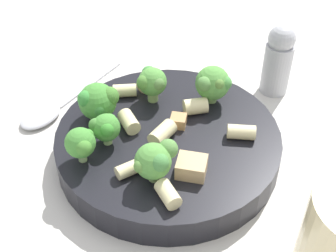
# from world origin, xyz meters

# --- Properties ---
(ground_plane) EXTENTS (2.00, 2.00, 0.00)m
(ground_plane) POSITION_xyz_m (0.00, 0.00, 0.00)
(ground_plane) COLOR beige
(pasta_bowl) EXTENTS (0.23, 0.23, 0.03)m
(pasta_bowl) POSITION_xyz_m (0.00, 0.00, 0.02)
(pasta_bowl) COLOR black
(pasta_bowl) RESTS_ON ground_plane
(broccoli_floret_0) EXTENTS (0.04, 0.04, 0.04)m
(broccoli_floret_0) POSITION_xyz_m (-0.01, -0.06, 0.06)
(broccoli_floret_0) COLOR #93B766
(broccoli_floret_0) RESTS_ON pasta_bowl
(broccoli_floret_1) EXTENTS (0.04, 0.04, 0.04)m
(broccoli_floret_1) POSITION_xyz_m (0.05, 0.05, 0.06)
(broccoli_floret_1) COLOR #84AD60
(broccoli_floret_1) RESTS_ON pasta_bowl
(broccoli_floret_2) EXTENTS (0.03, 0.03, 0.04)m
(broccoli_floret_2) POSITION_xyz_m (-0.02, 0.06, 0.06)
(broccoli_floret_2) COLOR #93B766
(broccoli_floret_2) RESTS_ON pasta_bowl
(broccoli_floret_3) EXTENTS (0.03, 0.03, 0.03)m
(broccoli_floret_3) POSITION_xyz_m (-0.06, -0.01, 0.05)
(broccoli_floret_3) COLOR #9EC175
(broccoli_floret_3) RESTS_ON pasta_bowl
(broccoli_floret_4) EXTENTS (0.04, 0.04, 0.04)m
(broccoli_floret_4) POSITION_xyz_m (-0.07, 0.02, 0.05)
(broccoli_floret_4) COLOR #9EC175
(broccoli_floret_4) RESTS_ON pasta_bowl
(broccoli_floret_5) EXTENTS (0.03, 0.03, 0.04)m
(broccoli_floret_5) POSITION_xyz_m (-0.08, -0.04, 0.05)
(broccoli_floret_5) COLOR #9EC175
(broccoli_floret_5) RESTS_ON pasta_bowl
(rigatoni_0) EXTENTS (0.03, 0.03, 0.02)m
(rigatoni_0) POSITION_xyz_m (-0.02, 0.08, 0.04)
(rigatoni_0) COLOR beige
(rigatoni_0) RESTS_ON pasta_bowl
(rigatoni_1) EXTENTS (0.03, 0.03, 0.02)m
(rigatoni_1) POSITION_xyz_m (-0.04, 0.01, 0.04)
(rigatoni_1) COLOR beige
(rigatoni_1) RESTS_ON pasta_bowl
(rigatoni_2) EXTENTS (0.03, 0.03, 0.02)m
(rigatoni_2) POSITION_xyz_m (0.00, -0.09, 0.04)
(rigatoni_2) COLOR beige
(rigatoni_2) RESTS_ON pasta_bowl
(rigatoni_3) EXTENTS (0.03, 0.03, 0.02)m
(rigatoni_3) POSITION_xyz_m (-0.01, -0.01, 0.04)
(rigatoni_3) COLOR beige
(rigatoni_3) RESTS_ON pasta_bowl
(rigatoni_4) EXTENTS (0.03, 0.02, 0.01)m
(rigatoni_4) POSITION_xyz_m (0.07, -0.01, 0.04)
(rigatoni_4) COLOR beige
(rigatoni_4) RESTS_ON pasta_bowl
(rigatoni_5) EXTENTS (0.03, 0.03, 0.01)m
(rigatoni_5) POSITION_xyz_m (-0.04, -0.06, 0.04)
(rigatoni_5) COLOR beige
(rigatoni_5) RESTS_ON pasta_bowl
(rigatoni_6) EXTENTS (0.03, 0.02, 0.01)m
(rigatoni_6) POSITION_xyz_m (-0.05, 0.06, 0.04)
(rigatoni_6) COLOR beige
(rigatoni_6) RESTS_ON pasta_bowl
(rigatoni_7) EXTENTS (0.03, 0.02, 0.02)m
(rigatoni_7) POSITION_xyz_m (0.03, 0.03, 0.04)
(rigatoni_7) COLOR beige
(rigatoni_7) RESTS_ON pasta_bowl
(chicken_chunk_0) EXTENTS (0.03, 0.03, 0.02)m
(chicken_chunk_0) POSITION_xyz_m (0.02, -0.06, 0.04)
(chicken_chunk_0) COLOR tan
(chicken_chunk_0) RESTS_ON pasta_bowl
(chicken_chunk_1) EXTENTS (0.02, 0.02, 0.01)m
(chicken_chunk_1) POSITION_xyz_m (0.01, 0.01, 0.04)
(chicken_chunk_1) COLOR tan
(chicken_chunk_1) RESTS_ON pasta_bowl
(pepper_shaker) EXTENTS (0.03, 0.03, 0.09)m
(pepper_shaker) POSITION_xyz_m (0.13, 0.12, 0.05)
(pepper_shaker) COLOR #B2B2B7
(pepper_shaker) RESTS_ON ground_plane
(spoon) EXTENTS (0.11, 0.15, 0.01)m
(spoon) POSITION_xyz_m (-0.14, 0.08, 0.00)
(spoon) COLOR silver
(spoon) RESTS_ON ground_plane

